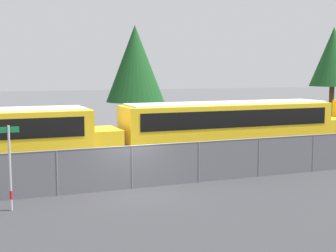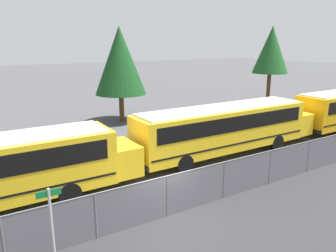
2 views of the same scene
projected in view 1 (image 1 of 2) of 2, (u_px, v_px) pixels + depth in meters
ground_plane at (132, 189)px, 19.19m from camera, size 200.00×200.00×0.00m
road_strip at (192, 237)px, 13.64m from camera, size 130.29×12.00×0.01m
fence at (132, 167)px, 19.08m from camera, size 96.36×0.07×1.80m
school_bus_3 at (233, 125)px, 25.84m from camera, size 13.47×2.56×3.12m
street_sign at (10, 166)px, 16.03m from camera, size 0.70×0.09×2.97m
tree_0 at (135, 64)px, 35.83m from camera, size 4.50×4.50×8.31m
tree_1 at (333, 57)px, 41.71m from camera, size 4.04×4.04×8.72m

